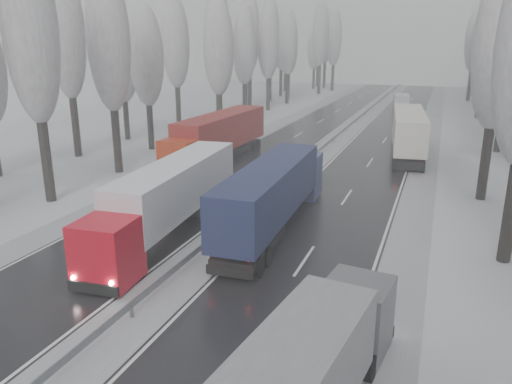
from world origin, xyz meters
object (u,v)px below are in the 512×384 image
Objects in this scene: box_truck_distant at (401,102)px; truck_cream_box at (408,129)px; truck_red_red at (217,136)px; truck_blue_box at (275,190)px; truck_red_white at (170,195)px.

truck_cream_box is at bearing -91.40° from box_truck_distant.
truck_blue_box is at bearing -52.41° from truck_red_red.
truck_blue_box is 6.30m from truck_red_white.
box_truck_distant is (2.30, 59.94, -1.06)m from truck_blue_box.
truck_red_white is at bearing -104.28° from box_truck_distant.
truck_blue_box is 59.99m from box_truck_distant.
truck_cream_box is (5.91, 24.53, 0.17)m from truck_blue_box.
truck_cream_box is at bearing 74.53° from truck_blue_box.
truck_red_red reaches higher than truck_red_white.
truck_cream_box is 1.09× the size of truck_red_white.
truck_red_white is at bearing -118.49° from truck_cream_box.
truck_cream_box reaches higher than truck_red_white.
truck_blue_box is 0.93× the size of truck_cream_box.
box_truck_distant is (-3.61, 35.41, -1.22)m from truck_cream_box.
truck_blue_box reaches higher than truck_red_white.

